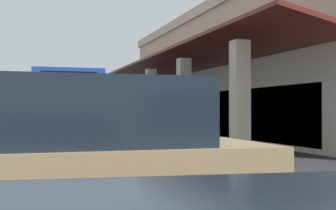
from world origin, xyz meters
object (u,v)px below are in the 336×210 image
object	(u,v)px
transit_bus	(60,105)
potted_palm	(129,124)
parked_suv_tan	(69,158)
pedestrian	(8,137)

from	to	relation	value
transit_bus	potted_palm	xyz separation A→B (m)	(-8.66, 5.30, -1.23)
transit_bus	parked_suv_tan	xyz separation A→B (m)	(15.99, -1.12, -0.84)
parked_suv_tan	pedestrian	distance (m)	5.89
transit_bus	pedestrian	distance (m)	10.40
pedestrian	potted_palm	world-z (taller)	potted_palm
transit_bus	parked_suv_tan	bearing A→B (deg)	-4.02
parked_suv_tan	potted_palm	bearing A→B (deg)	165.40
pedestrian	transit_bus	bearing A→B (deg)	168.92
parked_suv_tan	potted_palm	distance (m)	25.47
parked_suv_tan	potted_palm	xyz separation A→B (m)	(-24.65, 6.42, -0.40)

